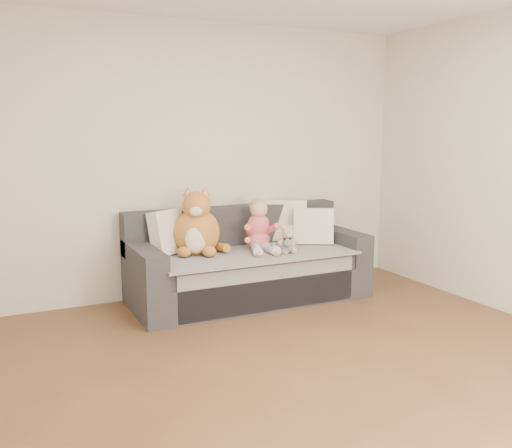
# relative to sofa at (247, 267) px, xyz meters

# --- Properties ---
(room_shell) EXTENTS (5.00, 5.00, 5.00)m
(room_shell) POSITION_rel_sofa_xyz_m (-0.37, -1.64, 0.99)
(room_shell) COLOR brown
(room_shell) RESTS_ON ground
(sofa) EXTENTS (2.20, 0.94, 0.85)m
(sofa) POSITION_rel_sofa_xyz_m (0.00, 0.00, 0.00)
(sofa) COLOR #2C2C31
(sofa) RESTS_ON ground
(cushion_left) EXTENTS (0.48, 0.39, 0.42)m
(cushion_left) POSITION_rel_sofa_xyz_m (-0.68, 0.19, 0.36)
(cushion_left) COLOR silver
(cushion_left) RESTS_ON sofa
(cushion_right_back) EXTENTS (0.49, 0.40, 0.43)m
(cushion_right_back) POSITION_rel_sofa_xyz_m (0.53, 0.24, 0.37)
(cushion_right_back) COLOR silver
(cushion_right_back) RESTS_ON sofa
(cushion_right_front) EXTENTS (0.43, 0.33, 0.37)m
(cushion_right_front) POSITION_rel_sofa_xyz_m (0.71, -0.03, 0.34)
(cushion_right_front) COLOR silver
(cushion_right_front) RESTS_ON sofa
(toddler) EXTENTS (0.34, 0.50, 0.49)m
(toddler) POSITION_rel_sofa_xyz_m (0.11, -0.04, 0.37)
(toddler) COLOR #CD6048
(toddler) RESTS_ON sofa
(plush_cat) EXTENTS (0.49, 0.45, 0.64)m
(plush_cat) POSITION_rel_sofa_xyz_m (-0.47, 0.05, 0.40)
(plush_cat) COLOR #B37A27
(plush_cat) RESTS_ON sofa
(teddy_bear) EXTENTS (0.21, 0.15, 0.26)m
(teddy_bear) POSITION_rel_sofa_xyz_m (0.28, -0.27, 0.27)
(teddy_bear) COLOR tan
(teddy_bear) RESTS_ON sofa
(plush_cow) EXTENTS (0.13, 0.19, 0.16)m
(plush_cow) POSITION_rel_sofa_xyz_m (0.26, -0.29, 0.23)
(plush_cow) COLOR white
(plush_cow) RESTS_ON sofa
(sippy_cup) EXTENTS (0.10, 0.08, 0.11)m
(sippy_cup) POSITION_rel_sofa_xyz_m (0.14, -0.27, 0.22)
(sippy_cup) COLOR #563CA4
(sippy_cup) RESTS_ON sofa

